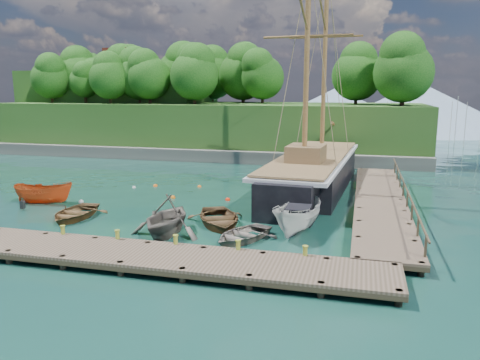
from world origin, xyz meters
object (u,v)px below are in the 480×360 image
object	(u,v)px
rowboat_0	(75,218)
motorboat_orange	(45,203)
rowboat_2	(219,225)
rowboat_1	(167,235)
schooner	(313,174)
cabin_boat_white	(298,232)
rowboat_3	(242,240)

from	to	relation	value
rowboat_0	motorboat_orange	world-z (taller)	motorboat_orange
rowboat_2	rowboat_1	bearing A→B (deg)	-155.88
rowboat_1	rowboat_2	size ratio (longest dim) A/B	0.93
rowboat_2	schooner	size ratio (longest dim) A/B	0.17
rowboat_1	schooner	xyz separation A→B (m)	(6.32, 13.93, 1.12)
cabin_boat_white	schooner	size ratio (longest dim) A/B	0.19
rowboat_2	schooner	xyz separation A→B (m)	(4.20, 11.40, 1.12)
rowboat_0	cabin_boat_white	xyz separation A→B (m)	(13.48, 0.51, 0.00)
rowboat_2	rowboat_0	bearing A→B (deg)	159.50
rowboat_3	motorboat_orange	bearing A→B (deg)	-171.88
rowboat_0	cabin_boat_white	bearing A→B (deg)	-2.42
rowboat_3	schooner	bearing A→B (deg)	104.85
cabin_boat_white	rowboat_0	bearing A→B (deg)	-167.19
cabin_boat_white	rowboat_1	bearing A→B (deg)	-151.24
rowboat_0	motorboat_orange	bearing A→B (deg)	141.78
rowboat_2	cabin_boat_white	distance (m)	4.62
rowboat_1	cabin_boat_white	xyz separation A→B (m)	(6.73, 2.20, 0.00)
rowboat_1	rowboat_2	world-z (taller)	rowboat_1
rowboat_1	rowboat_2	xyz separation A→B (m)	(2.12, 2.53, 0.00)
rowboat_2	motorboat_orange	world-z (taller)	motorboat_orange
rowboat_3	motorboat_orange	world-z (taller)	motorboat_orange
rowboat_2	cabin_boat_white	size ratio (longest dim) A/B	0.92
rowboat_3	schooner	xyz separation A→B (m)	(2.21, 13.71, 1.12)
rowboat_2	cabin_boat_white	bearing A→B (deg)	-29.95
rowboat_0	rowboat_2	world-z (taller)	rowboat_2
rowboat_0	rowboat_3	size ratio (longest dim) A/B	1.10
rowboat_1	cabin_boat_white	bearing A→B (deg)	19.12
rowboat_1	cabin_boat_white	size ratio (longest dim) A/B	0.86
rowboat_2	motorboat_orange	size ratio (longest dim) A/B	1.15
rowboat_0	rowboat_3	xyz separation A→B (m)	(10.86, -1.47, 0.00)
rowboat_0	cabin_boat_white	world-z (taller)	cabin_boat_white
rowboat_0	rowboat_3	distance (m)	10.96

